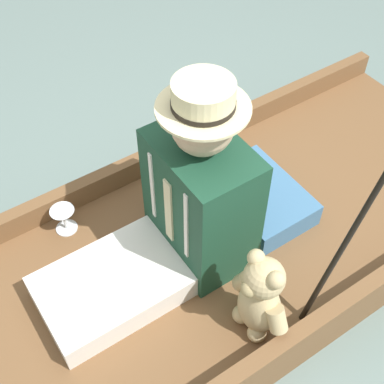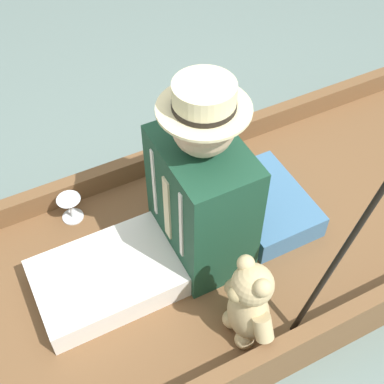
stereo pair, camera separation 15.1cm
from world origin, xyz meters
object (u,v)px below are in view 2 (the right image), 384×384
at_px(teddy_bear, 249,304).
at_px(wine_glass, 70,204).
at_px(seated_person, 181,209).
at_px(walking_cane, 351,238).

bearing_deg(teddy_bear, wine_glass, 26.16).
distance_m(teddy_bear, wine_glass, 0.89).
bearing_deg(seated_person, walking_cane, -141.23).
distance_m(seated_person, walking_cane, 0.63).
xyz_separation_m(teddy_bear, wine_glass, (0.80, 0.39, -0.10)).
bearing_deg(teddy_bear, seated_person, 8.35).
relative_size(seated_person, teddy_bear, 2.10).
bearing_deg(walking_cane, seated_person, 36.24).
height_order(seated_person, walking_cane, seated_person).
bearing_deg(walking_cane, teddy_bear, 74.92).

